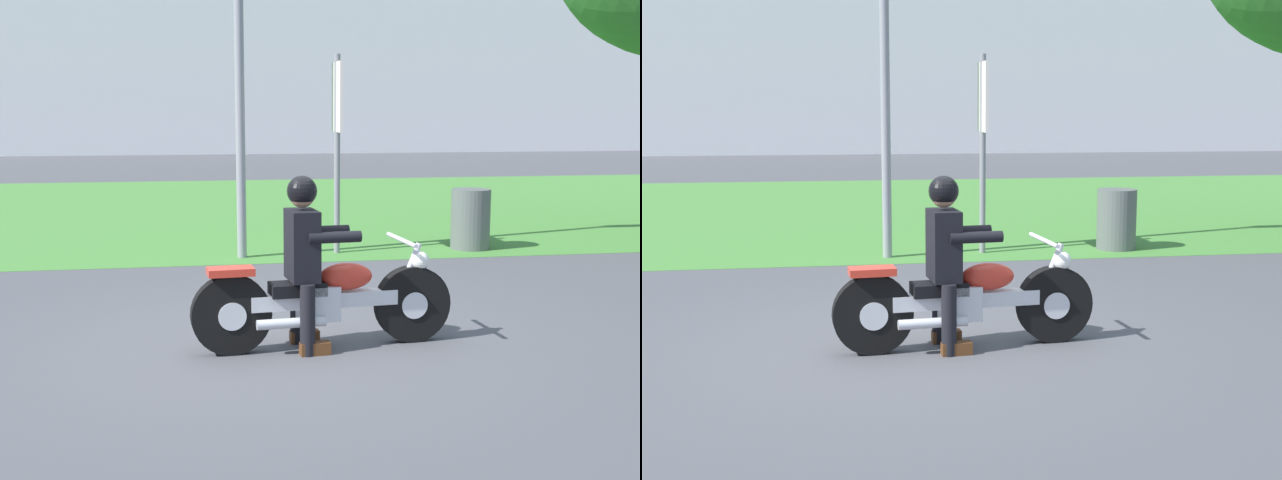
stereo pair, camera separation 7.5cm
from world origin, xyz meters
The scene contains 6 objects.
ground centered at (0.00, 0.00, 0.00)m, with size 120.00×120.00×0.00m, color #4C4C51.
grass_verge centered at (0.00, 9.65, 0.00)m, with size 60.00×12.00×0.01m, color #478438.
motorcycle_lead centered at (0.40, -0.08, 0.39)m, with size 2.14×0.66×0.87m.
rider_lead centered at (0.23, -0.09, 0.81)m, with size 0.57×0.49×1.40m.
trash_can centered at (3.18, 4.31, 0.41)m, with size 0.53×0.53×0.82m, color #595E5B.
sign_banner centered at (1.32, 4.29, 1.72)m, with size 0.08×0.60×2.60m.
Camera 1 is at (-0.74, -6.59, 1.93)m, focal length 47.37 mm.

